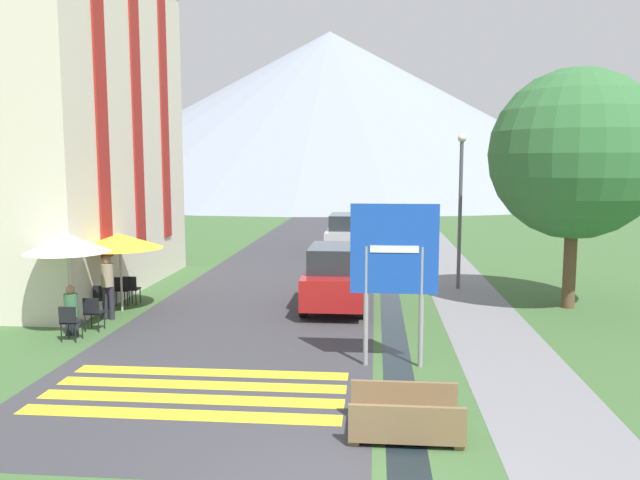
{
  "coord_description": "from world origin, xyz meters",
  "views": [
    {
      "loc": [
        0.71,
        -7.5,
        4.12
      ],
      "look_at": [
        -0.84,
        10.0,
        1.97
      ],
      "focal_mm": 35.0,
      "sensor_mm": 36.0,
      "label": 1
    }
  ],
  "objects_px": {
    "cafe_chair_nearest": "(70,320)",
    "person_seated_far": "(106,285)",
    "cafe_chair_near_left": "(93,311)",
    "tree_by_path": "(575,154)",
    "hotel_building": "(59,94)",
    "person_standing_terrace": "(107,283)",
    "streetlamp": "(460,198)",
    "person_seated_near": "(71,308)",
    "parked_car_near": "(336,277)",
    "road_sign": "(394,263)",
    "cafe_chair_far_right": "(131,287)",
    "cafe_umbrella_front_white": "(67,243)",
    "cafe_chair_middle": "(99,297)",
    "cafe_chair_far_left": "(123,288)",
    "parked_car_far": "(348,233)",
    "cafe_umbrella_middle_yellow": "(120,241)",
    "footbridge": "(405,420)"
  },
  "relations": [
    {
      "from": "parked_car_near",
      "to": "cafe_chair_nearest",
      "type": "relative_size",
      "value": 4.78
    },
    {
      "from": "hotel_building",
      "to": "parked_car_far",
      "type": "bearing_deg",
      "value": 46.2
    },
    {
      "from": "tree_by_path",
      "to": "cafe_chair_middle",
      "type": "bearing_deg",
      "value": -170.81
    },
    {
      "from": "parked_car_far",
      "to": "person_seated_far",
      "type": "relative_size",
      "value": 3.64
    },
    {
      "from": "cafe_chair_middle",
      "to": "cafe_chair_nearest",
      "type": "bearing_deg",
      "value": -89.87
    },
    {
      "from": "cafe_chair_near_left",
      "to": "cafe_chair_far_right",
      "type": "bearing_deg",
      "value": 112.6
    },
    {
      "from": "person_seated_near",
      "to": "streetlamp",
      "type": "xyz_separation_m",
      "value": [
        10.04,
        6.6,
        2.34
      ]
    },
    {
      "from": "cafe_chair_near_left",
      "to": "person_seated_near",
      "type": "xyz_separation_m",
      "value": [
        -0.35,
        -0.41,
        0.17
      ]
    },
    {
      "from": "cafe_chair_middle",
      "to": "cafe_chair_nearest",
      "type": "height_order",
      "value": "same"
    },
    {
      "from": "cafe_chair_near_left",
      "to": "streetlamp",
      "type": "relative_size",
      "value": 0.17
    },
    {
      "from": "parked_car_near",
      "to": "person_standing_terrace",
      "type": "xyz_separation_m",
      "value": [
        -5.93,
        -1.9,
        0.09
      ]
    },
    {
      "from": "person_standing_terrace",
      "to": "cafe_chair_nearest",
      "type": "bearing_deg",
      "value": -90.23
    },
    {
      "from": "cafe_chair_far_left",
      "to": "cafe_chair_near_left",
      "type": "bearing_deg",
      "value": -56.55
    },
    {
      "from": "person_seated_far",
      "to": "person_standing_terrace",
      "type": "bearing_deg",
      "value": -63.95
    },
    {
      "from": "hotel_building",
      "to": "cafe_umbrella_middle_yellow",
      "type": "bearing_deg",
      "value": -43.46
    },
    {
      "from": "person_seated_far",
      "to": "parked_car_near",
      "type": "bearing_deg",
      "value": 6.34
    },
    {
      "from": "hotel_building",
      "to": "cafe_chair_far_left",
      "type": "distance_m",
      "value": 6.81
    },
    {
      "from": "road_sign",
      "to": "cafe_chair_nearest",
      "type": "height_order",
      "value": "road_sign"
    },
    {
      "from": "parked_car_far",
      "to": "person_standing_terrace",
      "type": "height_order",
      "value": "parked_car_far"
    },
    {
      "from": "parked_car_far",
      "to": "cafe_chair_near_left",
      "type": "bearing_deg",
      "value": -111.73
    },
    {
      "from": "road_sign",
      "to": "parked_car_near",
      "type": "xyz_separation_m",
      "value": [
        -1.5,
        5.11,
        -1.24
      ]
    },
    {
      "from": "cafe_chair_middle",
      "to": "cafe_umbrella_front_white",
      "type": "bearing_deg",
      "value": -96.82
    },
    {
      "from": "cafe_chair_near_left",
      "to": "tree_by_path",
      "type": "xyz_separation_m",
      "value": [
        12.49,
        3.66,
        3.87
      ]
    },
    {
      "from": "streetlamp",
      "to": "footbridge",
      "type": "bearing_deg",
      "value": -101.25
    },
    {
      "from": "cafe_chair_far_right",
      "to": "road_sign",
      "type": "bearing_deg",
      "value": -7.11
    },
    {
      "from": "cafe_chair_nearest",
      "to": "tree_by_path",
      "type": "distance_m",
      "value": 13.97
    },
    {
      "from": "hotel_building",
      "to": "cafe_chair_near_left",
      "type": "distance_m",
      "value": 8.31
    },
    {
      "from": "cafe_chair_nearest",
      "to": "person_seated_far",
      "type": "bearing_deg",
      "value": 79.05
    },
    {
      "from": "person_seated_near",
      "to": "tree_by_path",
      "type": "height_order",
      "value": "tree_by_path"
    },
    {
      "from": "parked_car_far",
      "to": "cafe_chair_far_right",
      "type": "xyz_separation_m",
      "value": [
        -5.89,
        -11.29,
        -0.4
      ]
    },
    {
      "from": "cafe_umbrella_middle_yellow",
      "to": "tree_by_path",
      "type": "relative_size",
      "value": 0.35
    },
    {
      "from": "person_seated_near",
      "to": "streetlamp",
      "type": "relative_size",
      "value": 0.24
    },
    {
      "from": "hotel_building",
      "to": "person_standing_terrace",
      "type": "xyz_separation_m",
      "value": [
        3.06,
        -3.83,
        -5.34
      ]
    },
    {
      "from": "road_sign",
      "to": "cafe_chair_nearest",
      "type": "bearing_deg",
      "value": 171.41
    },
    {
      "from": "footbridge",
      "to": "cafe_chair_middle",
      "type": "bearing_deg",
      "value": 139.28
    },
    {
      "from": "hotel_building",
      "to": "cafe_chair_near_left",
      "type": "height_order",
      "value": "hotel_building"
    },
    {
      "from": "road_sign",
      "to": "cafe_umbrella_front_white",
      "type": "height_order",
      "value": "road_sign"
    },
    {
      "from": "cafe_chair_far_right",
      "to": "streetlamp",
      "type": "distance_m",
      "value": 10.71
    },
    {
      "from": "cafe_umbrella_middle_yellow",
      "to": "hotel_building",
      "type": "bearing_deg",
      "value": 136.54
    },
    {
      "from": "person_standing_terrace",
      "to": "streetlamp",
      "type": "bearing_deg",
      "value": 27.08
    },
    {
      "from": "streetlamp",
      "to": "tree_by_path",
      "type": "bearing_deg",
      "value": -42.07
    },
    {
      "from": "cafe_chair_near_left",
      "to": "cafe_umbrella_middle_yellow",
      "type": "xyz_separation_m",
      "value": [
        -0.15,
        2.13,
        1.48
      ]
    },
    {
      "from": "cafe_umbrella_middle_yellow",
      "to": "person_seated_near",
      "type": "xyz_separation_m",
      "value": [
        -0.19,
        -2.54,
        -1.31
      ]
    },
    {
      "from": "cafe_chair_far_left",
      "to": "person_seated_near",
      "type": "bearing_deg",
      "value": -63.66
    },
    {
      "from": "cafe_chair_middle",
      "to": "cafe_chair_far_left",
      "type": "bearing_deg",
      "value": 74.67
    },
    {
      "from": "hotel_building",
      "to": "streetlamp",
      "type": "distance_m",
      "value": 13.35
    },
    {
      "from": "road_sign",
      "to": "person_seated_near",
      "type": "distance_m",
      "value": 7.97
    },
    {
      "from": "cafe_chair_nearest",
      "to": "person_standing_terrace",
      "type": "distance_m",
      "value": 2.15
    },
    {
      "from": "parked_car_near",
      "to": "person_standing_terrace",
      "type": "distance_m",
      "value": 6.23
    },
    {
      "from": "parked_car_far",
      "to": "cafe_chair_nearest",
      "type": "bearing_deg",
      "value": -110.96
    }
  ]
}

